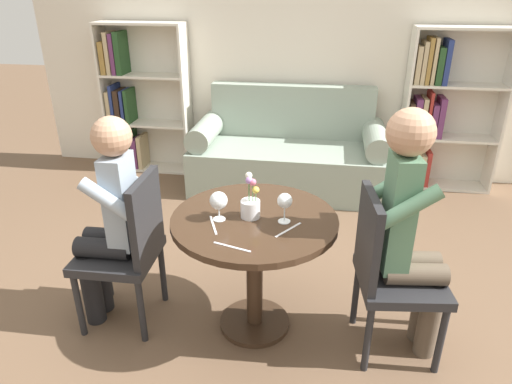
{
  "coord_description": "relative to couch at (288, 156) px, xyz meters",
  "views": [
    {
      "loc": [
        0.34,
        -2.05,
        1.81
      ],
      "look_at": [
        0.0,
        0.05,
        0.82
      ],
      "focal_mm": 32.0,
      "sensor_mm": 36.0,
      "label": 1
    }
  ],
  "objects": [
    {
      "name": "round_table",
      "position": [
        0.0,
        -1.99,
        0.24
      ],
      "size": [
        0.87,
        0.87,
        0.7
      ],
      "color": "#382619",
      "rests_on": "ground_plane"
    },
    {
      "name": "chair_right",
      "position": [
        0.69,
        -2.04,
        0.18
      ],
      "size": [
        0.47,
        0.47,
        0.9
      ],
      "rotation": [
        0.0,
        0.0,
        1.7
      ],
      "color": "#232326",
      "rests_on": "ground_plane"
    },
    {
      "name": "chair_left",
      "position": [
        -0.69,
        -2.04,
        0.18
      ],
      "size": [
        0.43,
        0.43,
        0.9
      ],
      "rotation": [
        0.0,
        0.0,
        -1.55
      ],
      "color": "#232326",
      "rests_on": "ground_plane"
    },
    {
      "name": "ground_plane",
      "position": [
        0.0,
        -1.99,
        -0.31
      ],
      "size": [
        16.0,
        16.0,
        0.0
      ],
      "primitive_type": "plane",
      "color": "brown"
    },
    {
      "name": "person_left",
      "position": [
        -0.78,
        -2.04,
        0.34
      ],
      "size": [
        0.42,
        0.35,
        1.22
      ],
      "rotation": [
        0.0,
        0.0,
        -1.55
      ],
      "color": "black",
      "rests_on": "ground_plane"
    },
    {
      "name": "person_right",
      "position": [
        0.77,
        -2.03,
        0.4
      ],
      "size": [
        0.44,
        0.37,
        1.32
      ],
      "rotation": [
        0.0,
        0.0,
        1.7
      ],
      "color": "brown",
      "rests_on": "ground_plane"
    },
    {
      "name": "knife_right_setting",
      "position": [
        -0.05,
        -2.3,
        0.39
      ],
      "size": [
        0.19,
        0.06,
        0.0
      ],
      "color": "silver",
      "rests_on": "round_table"
    },
    {
      "name": "wine_glass_left",
      "position": [
        -0.17,
        -2.04,
        0.5
      ],
      "size": [
        0.09,
        0.09,
        0.15
      ],
      "color": "white",
      "rests_on": "round_table"
    },
    {
      "name": "couch",
      "position": [
        0.0,
        0.0,
        0.0
      ],
      "size": [
        1.77,
        0.8,
        0.92
      ],
      "color": "gray",
      "rests_on": "ground_plane"
    },
    {
      "name": "wine_glass_right",
      "position": [
        0.16,
        -2.02,
        0.51
      ],
      "size": [
        0.08,
        0.08,
        0.16
      ],
      "color": "white",
      "rests_on": "round_table"
    },
    {
      "name": "knife_left_setting",
      "position": [
        -0.19,
        -2.11,
        0.39
      ],
      "size": [
        0.08,
        0.18,
        0.0
      ],
      "color": "silver",
      "rests_on": "round_table"
    },
    {
      "name": "flower_vase",
      "position": [
        -0.02,
        -1.99,
        0.46
      ],
      "size": [
        0.1,
        0.1,
        0.24
      ],
      "color": "silver",
      "rests_on": "round_table"
    },
    {
      "name": "bookshelf_left",
      "position": [
        -1.57,
        0.27,
        0.37
      ],
      "size": [
        0.85,
        0.28,
        1.46
      ],
      "color": "silver",
      "rests_on": "ground_plane"
    },
    {
      "name": "back_wall",
      "position": [
        0.0,
        0.42,
        1.04
      ],
      "size": [
        5.2,
        0.05,
        2.7
      ],
      "color": "silver",
      "rests_on": "ground_plane"
    },
    {
      "name": "fork_left_setting",
      "position": [
        0.19,
        -2.1,
        0.39
      ],
      "size": [
        0.12,
        0.16,
        0.0
      ],
      "color": "silver",
      "rests_on": "round_table"
    },
    {
      "name": "bookshelf_right",
      "position": [
        1.34,
        0.26,
        0.4
      ],
      "size": [
        0.85,
        0.28,
        1.46
      ],
      "color": "silver",
      "rests_on": "ground_plane"
    }
  ]
}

